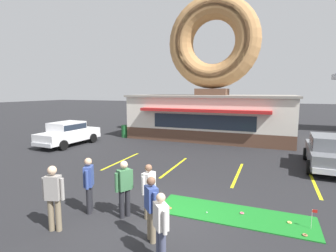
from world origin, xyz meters
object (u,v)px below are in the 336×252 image
pedestrian_crossing_woman (149,188)px  car_white (68,133)px  pedestrian_hooded_kid (151,206)px  pedestrian_beanie_man (161,224)px  trash_bin (125,131)px  putting_flag_pin (314,214)px  pedestrian_leather_jacket_man (124,186)px  golf_ball (207,212)px  pedestrian_blue_sweater_man (54,195)px  pedestrian_clipboard_woman (89,182)px  car_grey (329,151)px

pedestrian_crossing_woman → car_white: bearing=143.0°
pedestrian_hooded_kid → pedestrian_beanie_man: pedestrian_hooded_kid is taller
pedestrian_hooded_kid → trash_bin: bearing=123.6°
putting_flag_pin → pedestrian_leather_jacket_man: size_ratio=0.33×
trash_bin → pedestrian_beanie_man: bearing=-56.0°
golf_ball → car_white: bearing=150.1°
pedestrian_leather_jacket_man → pedestrian_beanie_man: (1.79, -1.45, -0.09)m
pedestrian_blue_sweater_man → pedestrian_hooded_kid: size_ratio=1.08×
pedestrian_blue_sweater_man → pedestrian_clipboard_woman: pedestrian_blue_sweater_man is taller
car_white → pedestrian_hooded_kid: size_ratio=2.84×
pedestrian_blue_sweater_man → pedestrian_leather_jacket_man: (1.31, 1.35, -0.05)m
car_white → pedestrian_blue_sweater_man: 11.68m
car_grey → pedestrian_hooded_kid: pedestrian_hooded_kid is taller
putting_flag_pin → pedestrian_leather_jacket_man: 5.20m
pedestrian_beanie_man → pedestrian_hooded_kid: bearing=130.0°
trash_bin → pedestrian_crossing_woman: bearing=-56.0°
pedestrian_hooded_kid → pedestrian_clipboard_woman: pedestrian_clipboard_woman is taller
car_grey → pedestrian_crossing_woman: 9.52m
pedestrian_leather_jacket_man → pedestrian_clipboard_woman: bearing=-172.8°
pedestrian_leather_jacket_man → pedestrian_beanie_man: pedestrian_leather_jacket_man is taller
pedestrian_leather_jacket_man → pedestrian_crossing_woman: pedestrian_leather_jacket_man is taller
pedestrian_leather_jacket_man → pedestrian_beanie_man: bearing=-39.1°
pedestrian_leather_jacket_man → trash_bin: pedestrian_leather_jacket_man is taller
putting_flag_pin → car_white: 15.32m
pedestrian_hooded_kid → pedestrian_leather_jacket_man: pedestrian_leather_jacket_man is taller
golf_ball → pedestrian_clipboard_woman: 3.66m
golf_ball → pedestrian_hooded_kid: bearing=-116.4°
car_white → pedestrian_crossing_woman: car_white is taller
car_white → pedestrian_clipboard_woman: pedestrian_clipboard_woman is taller
pedestrian_hooded_kid → trash_bin: pedestrian_hooded_kid is taller
trash_bin → pedestrian_clipboard_woman: bearing=-63.5°
pedestrian_blue_sweater_man → pedestrian_clipboard_woman: 1.22m
pedestrian_blue_sweater_man → pedestrian_beanie_man: (3.09, -0.10, -0.14)m
golf_ball → car_white: size_ratio=0.01×
pedestrian_crossing_woman → pedestrian_beanie_man: bearing=-56.6°
golf_ball → trash_bin: (-9.22, 10.56, 0.45)m
car_white → pedestrian_crossing_woman: (9.62, -7.24, 0.01)m
trash_bin → car_white: bearing=-115.0°
putting_flag_pin → pedestrian_blue_sweater_man: (-6.33, -2.57, 0.55)m
pedestrian_beanie_man → pedestrian_crossing_woman: bearing=123.4°
putting_flag_pin → pedestrian_leather_jacket_man: (-5.03, -1.22, 0.50)m
golf_ball → trash_bin: 14.02m
car_grey → pedestrian_blue_sweater_man: 12.00m
pedestrian_blue_sweater_man → golf_ball: bearing=34.5°
car_white → pedestrian_crossing_woman: bearing=-37.0°
putting_flag_pin → trash_bin: bearing=139.2°
car_white → putting_flag_pin: bearing=-24.1°
pedestrian_blue_sweater_man → putting_flag_pin: bearing=22.1°
pedestrian_crossing_woman → pedestrian_leather_jacket_man: bearing=-160.7°
pedestrian_hooded_kid → pedestrian_clipboard_woman: bearing=164.2°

